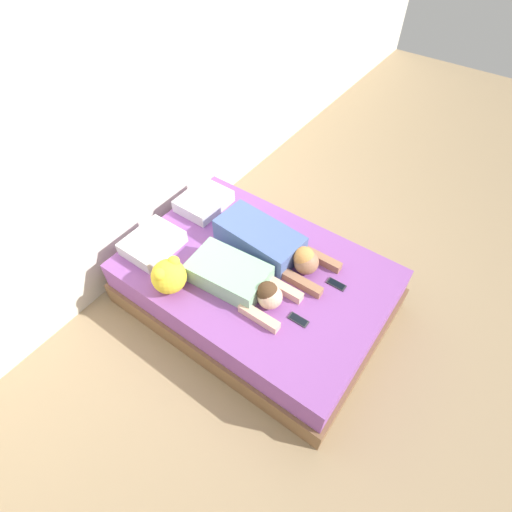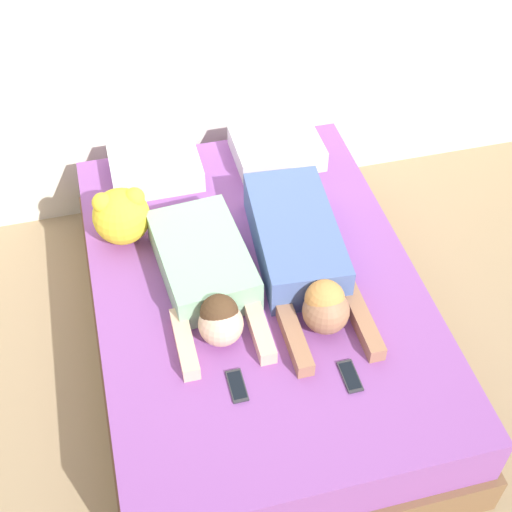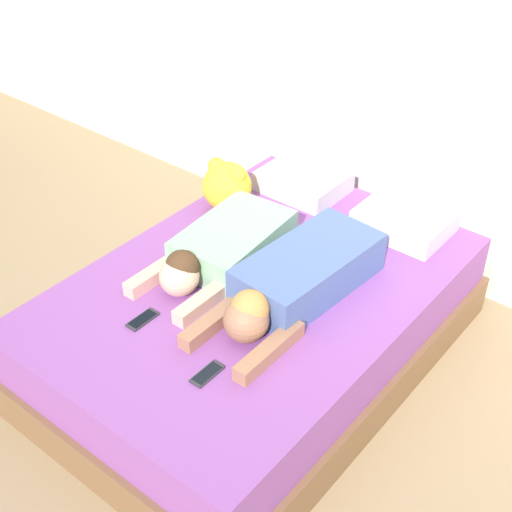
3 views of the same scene
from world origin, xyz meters
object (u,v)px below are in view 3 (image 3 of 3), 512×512
Objects in this scene: pillow_head_right at (404,221)px; pillow_head_left at (303,181)px; bed at (256,321)px; person_left at (220,250)px; plush_toy at (227,185)px; cell_phone_left at (143,320)px; cell_phone_right at (207,374)px; person_right at (294,281)px.

pillow_head_left is at bearing 180.00° from pillow_head_right.
bed is 0.94m from pillow_head_right.
pillow_head_left is at bearing 97.05° from person_left.
bed is 0.40m from person_left.
bed is at bearing -37.79° from plush_toy.
pillow_head_left is 0.51× the size of person_left.
cell_phone_left is (0.11, -1.37, -0.05)m from pillow_head_left.
cell_phone_right is at bearing -68.87° from bed.
plush_toy reaches higher than person_right.
pillow_head_right reaches higher than cell_phone_right.
bed is at bearing 111.13° from cell_phone_right.
pillow_head_right is 0.96m from plush_toy.
person_left reaches higher than pillow_head_right.
pillow_head_left is at bearing 62.63° from plush_toy.
pillow_head_right is at bearing 82.33° from person_right.
bed is 0.41m from person_right.
bed is at bearing 68.19° from cell_phone_left.
pillow_head_left is at bearing 123.44° from person_right.
bed is at bearing -176.79° from person_right.
bed is 7.63× the size of plush_toy.
cell_phone_left and cell_phone_right have the same top height.
person_right reaches higher than cell_phone_left.
plush_toy is at bearing 127.07° from cell_phone_right.
person_right is (0.22, 0.01, 0.35)m from bed.
bed is 14.14× the size of cell_phone_left.
plush_toy is at bearing 108.76° from cell_phone_left.
bed is 0.63m from cell_phone_left.
cell_phone_left is (-0.54, -1.37, -0.05)m from pillow_head_right.
bed is 0.79m from plush_toy.
person_left reaches higher than bed.
person_left is 3.14× the size of plush_toy.
pillow_head_left is 0.47m from plush_toy.
pillow_head_right is at bearing 56.75° from person_left.
pillow_head_right is 1.61× the size of plush_toy.
cell_phone_left is at bearing 171.36° from cell_phone_right.
plush_toy reaches higher than pillow_head_right.
plush_toy reaches higher than person_left.
bed is at bearing -68.60° from pillow_head_left.
person_left is 0.54m from cell_phone_left.
cell_phone_left is at bearing -128.08° from person_right.
person_right reaches higher than pillow_head_right.
cell_phone_right is at bearing -52.93° from plush_toy.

